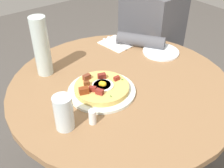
{
  "coord_description": "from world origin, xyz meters",
  "views": [
    {
      "loc": [
        0.74,
        -0.62,
        1.39
      ],
      "look_at": [
        0.0,
        -0.05,
        0.72
      ],
      "focal_mm": 42.99,
      "sensor_mm": 36.0,
      "label": 1
    }
  ],
  "objects_px": {
    "breakfast_pizza": "(102,88)",
    "water_bottle": "(41,47)",
    "bread_plate": "(161,52)",
    "knife": "(119,42)",
    "water_glass": "(64,113)",
    "person_seated": "(148,54)",
    "fork": "(115,44)",
    "pizza_plate": "(102,91)",
    "salt_shaker": "(92,117)",
    "dining_table": "(121,111)"
  },
  "relations": [
    {
      "from": "pizza_plate",
      "to": "fork",
      "type": "xyz_separation_m",
      "value": [
        -0.31,
        0.31,
        0.0
      ]
    },
    {
      "from": "knife",
      "to": "water_bottle",
      "type": "height_order",
      "value": "water_bottle"
    },
    {
      "from": "breakfast_pizza",
      "to": "water_bottle",
      "type": "height_order",
      "value": "water_bottle"
    },
    {
      "from": "dining_table",
      "to": "water_glass",
      "type": "relative_size",
      "value": 7.37
    },
    {
      "from": "fork",
      "to": "water_bottle",
      "type": "bearing_deg",
      "value": -93.95
    },
    {
      "from": "person_seated",
      "to": "fork",
      "type": "xyz_separation_m",
      "value": [
        0.06,
        -0.33,
        0.2
      ]
    },
    {
      "from": "water_bottle",
      "to": "breakfast_pizza",
      "type": "bearing_deg",
      "value": 22.53
    },
    {
      "from": "dining_table",
      "to": "breakfast_pizza",
      "type": "distance_m",
      "value": 0.22
    },
    {
      "from": "breakfast_pizza",
      "to": "salt_shaker",
      "type": "bearing_deg",
      "value": -46.18
    },
    {
      "from": "dining_table",
      "to": "pizza_plate",
      "type": "relative_size",
      "value": 3.47
    },
    {
      "from": "fork",
      "to": "salt_shaker",
      "type": "relative_size",
      "value": 3.14
    },
    {
      "from": "breakfast_pizza",
      "to": "water_bottle",
      "type": "distance_m",
      "value": 0.33
    },
    {
      "from": "breakfast_pizza",
      "to": "water_bottle",
      "type": "bearing_deg",
      "value": -157.47
    },
    {
      "from": "water_bottle",
      "to": "salt_shaker",
      "type": "bearing_deg",
      "value": -2.07
    },
    {
      "from": "water_bottle",
      "to": "pizza_plate",
      "type": "bearing_deg",
      "value": 22.72
    },
    {
      "from": "person_seated",
      "to": "salt_shaker",
      "type": "distance_m",
      "value": 0.95
    },
    {
      "from": "bread_plate",
      "to": "knife",
      "type": "bearing_deg",
      "value": -155.18
    },
    {
      "from": "breakfast_pizza",
      "to": "water_glass",
      "type": "xyz_separation_m",
      "value": [
        0.08,
        -0.22,
        0.04
      ]
    },
    {
      "from": "breakfast_pizza",
      "to": "bread_plate",
      "type": "bearing_deg",
      "value": 101.41
    },
    {
      "from": "pizza_plate",
      "to": "breakfast_pizza",
      "type": "distance_m",
      "value": 0.02
    },
    {
      "from": "pizza_plate",
      "to": "salt_shaker",
      "type": "xyz_separation_m",
      "value": [
        0.13,
        -0.13,
        0.02
      ]
    },
    {
      "from": "water_bottle",
      "to": "water_glass",
      "type": "bearing_deg",
      "value": -15.72
    },
    {
      "from": "dining_table",
      "to": "fork",
      "type": "distance_m",
      "value": 0.4
    },
    {
      "from": "salt_shaker",
      "to": "breakfast_pizza",
      "type": "bearing_deg",
      "value": 133.82
    },
    {
      "from": "dining_table",
      "to": "water_bottle",
      "type": "xyz_separation_m",
      "value": [
        -0.28,
        -0.22,
        0.3
      ]
    },
    {
      "from": "pizza_plate",
      "to": "water_bottle",
      "type": "xyz_separation_m",
      "value": [
        -0.28,
        -0.12,
        0.13
      ]
    },
    {
      "from": "bread_plate",
      "to": "salt_shaker",
      "type": "height_order",
      "value": "salt_shaker"
    },
    {
      "from": "knife",
      "to": "water_bottle",
      "type": "xyz_separation_m",
      "value": [
        0.03,
        -0.46,
        0.13
      ]
    },
    {
      "from": "water_glass",
      "to": "dining_table",
      "type": "bearing_deg",
      "value": 104.81
    },
    {
      "from": "breakfast_pizza",
      "to": "water_bottle",
      "type": "relative_size",
      "value": 0.84
    },
    {
      "from": "dining_table",
      "to": "water_bottle",
      "type": "height_order",
      "value": "water_bottle"
    },
    {
      "from": "dining_table",
      "to": "fork",
      "type": "bearing_deg",
      "value": 146.6
    },
    {
      "from": "fork",
      "to": "water_bottle",
      "type": "distance_m",
      "value": 0.45
    },
    {
      "from": "bread_plate",
      "to": "salt_shaker",
      "type": "xyz_separation_m",
      "value": [
        0.22,
        -0.58,
        0.02
      ]
    },
    {
      "from": "salt_shaker",
      "to": "person_seated",
      "type": "bearing_deg",
      "value": 122.59
    },
    {
      "from": "knife",
      "to": "salt_shaker",
      "type": "xyz_separation_m",
      "value": [
        0.44,
        -0.48,
        0.02
      ]
    },
    {
      "from": "person_seated",
      "to": "bread_plate",
      "type": "bearing_deg",
      "value": -35.18
    },
    {
      "from": "knife",
      "to": "breakfast_pizza",
      "type": "bearing_deg",
      "value": -54.96
    },
    {
      "from": "pizza_plate",
      "to": "fork",
      "type": "bearing_deg",
      "value": 135.2
    },
    {
      "from": "dining_table",
      "to": "breakfast_pizza",
      "type": "height_order",
      "value": "breakfast_pizza"
    },
    {
      "from": "breakfast_pizza",
      "to": "water_glass",
      "type": "distance_m",
      "value": 0.24
    },
    {
      "from": "bread_plate",
      "to": "water_glass",
      "type": "xyz_separation_m",
      "value": [
        0.17,
        -0.67,
        0.06
      ]
    },
    {
      "from": "breakfast_pizza",
      "to": "bread_plate",
      "type": "relative_size",
      "value": 1.21
    },
    {
      "from": "water_glass",
      "to": "bread_plate",
      "type": "bearing_deg",
      "value": 104.63
    },
    {
      "from": "breakfast_pizza",
      "to": "bread_plate",
      "type": "distance_m",
      "value": 0.46
    },
    {
      "from": "person_seated",
      "to": "water_bottle",
      "type": "xyz_separation_m",
      "value": [
        0.08,
        -0.76,
        0.33
      ]
    },
    {
      "from": "pizza_plate",
      "to": "breakfast_pizza",
      "type": "xyz_separation_m",
      "value": [
        -0.0,
        -0.0,
        0.02
      ]
    },
    {
      "from": "pizza_plate",
      "to": "fork",
      "type": "distance_m",
      "value": 0.43
    },
    {
      "from": "dining_table",
      "to": "pizza_plate",
      "type": "height_order",
      "value": "pizza_plate"
    },
    {
      "from": "knife",
      "to": "water_glass",
      "type": "relative_size",
      "value": 1.35
    }
  ]
}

